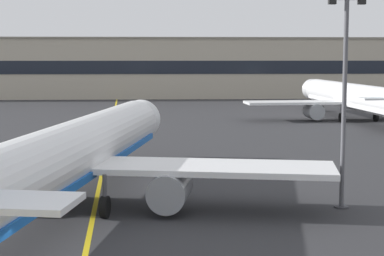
# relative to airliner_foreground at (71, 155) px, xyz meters

# --- Properties ---
(taxiway_centreline) EXTENTS (9.20, 179.79, 0.01)m
(taxiway_centreline) POSITION_rel_airliner_foreground_xyz_m (0.63, 15.44, -3.37)
(taxiway_centreline) COLOR yellow
(taxiway_centreline) RESTS_ON ground
(airliner_foreground) EXTENTS (32.34, 41.29, 11.65)m
(airliner_foreground) POSITION_rel_airliner_foreground_xyz_m (0.00, 0.00, 0.00)
(airliner_foreground) COLOR white
(airliner_foreground) RESTS_ON ground
(airliner_background) EXTENTS (31.71, 40.85, 11.46)m
(airliner_background) POSITION_rel_airliner_foreground_xyz_m (33.71, 51.01, -0.05)
(airliner_background) COLOR white
(airliner_background) RESTS_ON ground
(apron_lamp_post) EXTENTS (2.24, 0.90, 12.95)m
(apron_lamp_post) POSITION_rel_airliner_foreground_xyz_m (16.70, -0.61, 3.41)
(apron_lamp_post) COLOR #515156
(apron_lamp_post) RESTS_ON ground
(terminal_building) EXTENTS (132.93, 12.40, 13.18)m
(terminal_building) POSITION_rel_airliner_foreground_xyz_m (-4.31, 101.51, 3.23)
(terminal_building) COLOR #B2A893
(terminal_building) RESTS_ON ground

